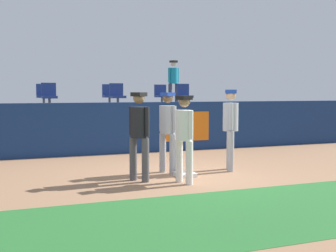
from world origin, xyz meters
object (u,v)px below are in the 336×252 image
at_px(player_fielder_home, 184,133).
at_px(player_runner_visitor, 230,124).
at_px(player_umpire, 139,130).
at_px(seat_front_center, 117,95).
at_px(spectator_hooded, 174,80).
at_px(seat_back_right, 161,94).
at_px(player_coach_visitor, 168,127).
at_px(seat_back_center, 109,94).
at_px(seat_front_left, 49,95).
at_px(seat_back_left, 43,95).
at_px(first_base, 185,174).
at_px(seat_front_right, 184,95).

height_order(player_fielder_home, player_runner_visitor, player_runner_visitor).
relative_size(player_umpire, seat_front_center, 2.12).
distance_m(player_umpire, spectator_hooded, 9.43).
height_order(seat_back_right, seat_front_center, same).
height_order(player_fielder_home, seat_back_right, seat_back_right).
xyz_separation_m(player_coach_visitor, seat_back_right, (2.33, 6.68, 0.68)).
relative_size(seat_back_right, seat_back_center, 1.00).
xyz_separation_m(player_umpire, seat_front_left, (-1.14, 5.49, 0.67)).
distance_m(player_fielder_home, seat_front_left, 6.33).
relative_size(seat_back_left, spectator_hooded, 0.46).
xyz_separation_m(first_base, seat_front_left, (-2.20, 5.36, 1.66)).
relative_size(seat_back_left, seat_front_left, 1.00).
relative_size(player_fielder_home, seat_front_right, 2.04).
xyz_separation_m(player_fielder_home, spectator_hooded, (3.36, 8.90, 1.31)).
relative_size(seat_front_left, seat_front_center, 1.00).
height_order(first_base, player_fielder_home, player_fielder_home).
distance_m(player_runner_visitor, seat_back_left, 7.71).
bearing_deg(seat_front_center, spectator_hooded, 42.86).
height_order(first_base, seat_front_left, seat_front_left).
relative_size(seat_back_center, seat_front_right, 1.00).
relative_size(player_umpire, seat_front_right, 2.12).
xyz_separation_m(player_fielder_home, seat_back_left, (-1.89, 7.80, 0.72)).
height_order(player_umpire, seat_front_left, seat_front_left).
height_order(player_fielder_home, seat_back_center, seat_back_center).
relative_size(first_base, seat_front_center, 0.48).
height_order(player_runner_visitor, spectator_hooded, spectator_hooded).
distance_m(first_base, player_umpire, 1.45).
bearing_deg(spectator_hooded, seat_front_center, 30.53).
relative_size(first_base, seat_front_left, 0.48).
height_order(first_base, player_runner_visitor, player_runner_visitor).
distance_m(seat_back_left, spectator_hooded, 5.39).
distance_m(player_runner_visitor, seat_back_center, 6.99).
xyz_separation_m(seat_back_center, seat_front_center, (-0.17, -1.80, 0.00)).
relative_size(player_coach_visitor, seat_front_right, 2.11).
xyz_separation_m(player_runner_visitor, seat_back_center, (-1.15, 6.87, 0.64)).
xyz_separation_m(seat_front_left, spectator_hooded, (5.25, 2.90, 0.59)).
xyz_separation_m(seat_back_left, seat_front_right, (4.48, -1.80, -0.00)).
xyz_separation_m(player_runner_visitor, spectator_hooded, (1.81, 7.96, 1.23)).
bearing_deg(seat_back_center, player_fielder_home, -92.94).
distance_m(player_coach_visitor, spectator_hooded, 8.53).
xyz_separation_m(player_coach_visitor, seat_front_left, (-1.99, 4.88, 0.67)).
bearing_deg(seat_front_center, seat_front_left, -180.00).
bearing_deg(player_fielder_home, seat_back_center, 160.27).
bearing_deg(seat_front_center, seat_back_left, 139.77).
height_order(player_runner_visitor, seat_front_right, seat_front_right).
bearing_deg(player_runner_visitor, seat_back_right, -160.87).
xyz_separation_m(seat_back_right, seat_back_center, (-2.02, -0.00, -0.00)).
height_order(seat_back_right, seat_front_right, same).
height_order(player_umpire, seat_front_right, seat_front_right).
height_order(first_base, seat_back_center, seat_back_center).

